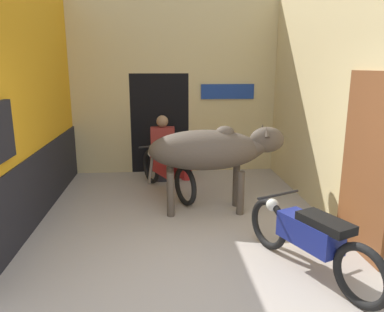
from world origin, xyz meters
The scene contains 10 objects.
ground_plane centered at (0.00, 0.00, 0.00)m, with size 30.00×30.00×0.00m, color #9E9389.
wall_left_shopfront centered at (-2.12, 2.20, 1.69)m, with size 0.25×4.43×3.50m.
wall_back_with_doorway centered at (-0.12, 4.70, 1.45)m, with size 4.08×0.93×3.50m.
wall_right_with_door centered at (2.13, 2.16, 1.72)m, with size 0.22×4.43×3.50m.
cow centered at (0.45, 2.19, 0.94)m, with size 2.03×0.65×1.32m.
motorcycle_near centered at (1.22, 0.35, 0.42)m, with size 0.88×1.78×0.74m.
motorcycle_far centered at (-0.21, 3.05, 0.43)m, with size 0.94×1.81×0.76m.
shopkeeper_seated centered at (-0.26, 3.87, 0.65)m, with size 0.45×0.34×1.24m.
plastic_stool centered at (0.19, 3.82, 0.24)m, with size 0.29×0.29×0.45m.
crate centered at (1.58, 1.15, 0.14)m, with size 0.44×0.32×0.28m.
Camera 1 is at (-0.30, -3.12, 2.15)m, focal length 35.00 mm.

